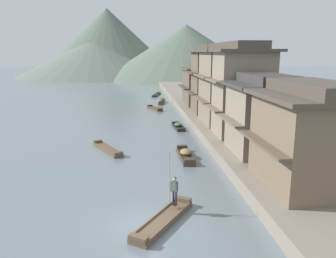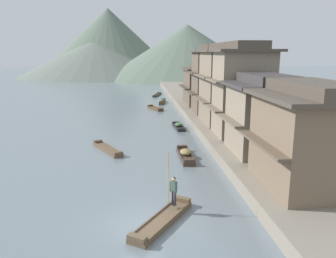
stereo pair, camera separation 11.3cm
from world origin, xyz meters
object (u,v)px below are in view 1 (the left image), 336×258
Objects in this scene: boat_midriver_drifting at (156,95)px; boat_foreground_poled at (163,220)px; house_waterfront_nearest at (312,136)px; boat_moored_far at (155,108)px; house_waterfront_far at (214,79)px; boat_midriver_upstream at (186,155)px; house_waterfront_narrow at (228,84)px; boat_moored_nearest at (162,102)px; boatman_person at (174,187)px; boat_moored_second at (178,126)px; house_waterfront_end at (204,84)px; house_waterfront_second at (264,115)px; boat_moored_third at (107,149)px; house_waterfront_tall at (242,90)px.

boat_foreground_poled is at bearing -93.08° from boat_midriver_drifting.
boat_moored_far is at bearing 102.38° from house_waterfront_nearest.
boat_moored_far is 12.04m from house_waterfront_far.
boat_foreground_poled is 0.66× the size of house_waterfront_nearest.
house_waterfront_narrow reaches higher than boat_midriver_upstream.
boat_moored_nearest is 40.73m from house_waterfront_nearest.
house_waterfront_narrow is at bearing 89.75° from house_waterfront_nearest.
boat_moored_far is at bearing 92.75° from boat_midriver_upstream.
boatman_person is at bearing -91.40° from boat_moored_far.
house_waterfront_end reaches higher than boat_moored_second.
boat_midriver_upstream is at bearing -90.74° from boat_moored_nearest.
boat_moored_nearest is at bearing 85.75° from boat_foreground_poled.
house_waterfront_end reaches higher than boat_moored_nearest.
house_waterfront_end is at bearing 89.01° from house_waterfront_second.
boat_moored_far is at bearing 76.16° from boat_moored_third.
house_waterfront_nearest is at bearing -88.06° from house_waterfront_second.
boat_moored_nearest is 0.63× the size of house_waterfront_nearest.
house_waterfront_tall is at bearing 59.94° from boat_foreground_poled.
boat_moored_second is 13.61m from boat_moored_far.
boat_moored_third reaches higher than boat_midriver_drifting.
boat_foreground_poled is 23.55m from house_waterfront_narrow.
boat_midriver_upstream is at bearing 75.80° from boat_foreground_poled.
boat_midriver_drifting is (6.81, 39.69, -0.04)m from boat_moored_third.
boat_midriver_upstream is at bearing -22.45° from boat_moored_third.
boat_midriver_drifting is 44.61m from house_waterfront_second.
house_waterfront_second is at bearing -90.99° from house_waterfront_end.
house_waterfront_nearest is 0.83× the size of house_waterfront_far.
house_waterfront_tall is (5.14, -7.38, 4.98)m from boat_moored_second.
house_waterfront_tall reaches higher than boat_moored_third.
house_waterfront_nearest is 0.83× the size of house_waterfront_narrow.
house_waterfront_second is (8.68, 9.23, 3.74)m from boat_foreground_poled.
boat_moored_third is (-7.49, -8.79, -0.06)m from boat_moored_second.
boat_midriver_upstream reaches higher than boat_moored_third.
boat_foreground_poled is at bearing -94.25° from boat_moored_nearest.
boat_midriver_upstream is 25.61m from house_waterfront_end.
boat_moored_second is 0.99× the size of boat_moored_far.
house_waterfront_tall is 1.00× the size of house_waterfront_narrow.
boat_midriver_upstream is at bearing -121.19° from house_waterfront_narrow.
boatman_person is at bearing -107.08° from house_waterfront_far.
house_waterfront_tall is (7.15, -20.84, 5.04)m from boat_moored_far.
boatman_person is at bearing -92.39° from boat_midriver_drifting.
boat_midriver_drifting is at bearing 80.27° from boat_moored_third.
house_waterfront_far reaches higher than boat_moored_second.
boat_midriver_drifting is at bearing 86.92° from boat_foreground_poled.
boat_foreground_poled is at bearing -165.69° from house_waterfront_nearest.
house_waterfront_second is (12.62, -4.38, 3.74)m from boat_moored_third.
house_waterfront_far is at bearing 47.80° from boat_moored_third.
house_waterfront_far is at bearing -47.89° from boat_moored_far.
house_waterfront_tall is 12.73m from house_waterfront_far.
boat_moored_far is at bearing 116.91° from house_waterfront_narrow.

